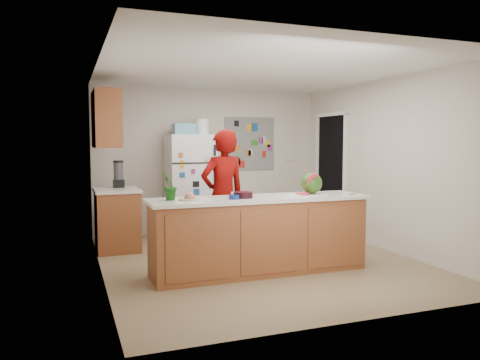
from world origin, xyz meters
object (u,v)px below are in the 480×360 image
object	(u,v)px
watermelon	(312,183)
cherry_bowl	(243,195)
refrigerator	(190,186)
person	(223,196)

from	to	relation	value
watermelon	cherry_bowl	distance (m)	0.93
refrigerator	cherry_bowl	size ratio (longest dim) A/B	7.46
person	watermelon	xyz separation A→B (m)	(0.96, -0.62, 0.19)
refrigerator	watermelon	size ratio (longest dim) A/B	6.43
person	watermelon	world-z (taller)	person
refrigerator	person	xyz separation A→B (m)	(-0.00, -1.75, 0.02)
refrigerator	watermelon	bearing A→B (deg)	-67.92
person	cherry_bowl	xyz separation A→B (m)	(0.04, -0.64, 0.08)
cherry_bowl	person	bearing A→B (deg)	93.20
person	cherry_bowl	world-z (taller)	person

